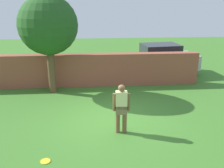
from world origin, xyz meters
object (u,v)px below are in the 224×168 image
object	(u,v)px
car	(160,59)
frisbee_yellow	(45,161)
tree	(48,26)
person	(121,107)

from	to	relation	value
car	frisbee_yellow	size ratio (longest dim) A/B	16.20
tree	car	size ratio (longest dim) A/B	0.99
tree	person	world-z (taller)	tree
tree	frisbee_yellow	world-z (taller)	tree
person	frisbee_yellow	size ratio (longest dim) A/B	6.00
tree	car	xyz separation A→B (m)	(5.65, 2.49, -2.15)
car	frisbee_yellow	bearing A→B (deg)	50.06
tree	frisbee_yellow	xyz separation A→B (m)	(0.53, -5.38, -3.00)
person	car	xyz separation A→B (m)	(2.94, 6.47, -0.04)
person	frisbee_yellow	world-z (taller)	person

